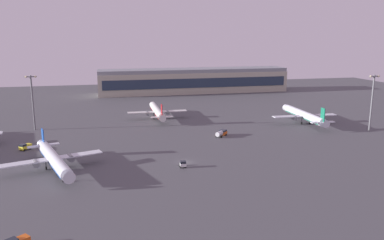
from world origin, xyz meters
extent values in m
plane|color=#4C4C51|center=(0.00, 0.00, 0.00)|extent=(416.00, 416.00, 0.00)
cube|color=#B2AD99|center=(38.55, 147.76, 7.00)|extent=(129.15, 22.00, 14.00)
cube|color=#263347|center=(38.55, 136.56, 7.70)|extent=(123.99, 0.40, 6.16)
cube|color=gray|center=(38.55, 147.76, 15.20)|extent=(129.15, 19.80, 2.40)
cylinder|color=silver|center=(-38.66, 1.11, 3.64)|extent=(12.84, 31.52, 3.38)
cone|color=silver|center=(-33.53, -15.16, 3.64)|extent=(3.70, 3.00, 3.21)
cone|color=silver|center=(-43.85, 17.55, 3.64)|extent=(3.65, 3.29, 3.04)
cube|color=silver|center=(-38.93, 1.96, 3.47)|extent=(28.18, 11.94, 0.31)
cube|color=silver|center=(-43.34, 15.94, 3.82)|extent=(9.96, 4.97, 0.31)
cube|color=#19479E|center=(-43.26, 15.69, 6.53)|extent=(1.11, 2.79, 5.78)
cylinder|color=slate|center=(-34.27, 3.43, 2.84)|extent=(2.83, 3.64, 1.95)
cylinder|color=slate|center=(-43.59, 0.49, 2.84)|extent=(2.83, 3.64, 1.95)
cube|color=#19479E|center=(-38.66, 1.11, 2.71)|extent=(11.75, 28.98, 0.32)
cylinder|color=#333338|center=(-35.58, -8.65, 2.07)|extent=(0.25, 0.25, 3.15)
cylinder|color=black|center=(-35.58, -8.65, 0.49)|extent=(0.63, 1.04, 0.98)
cylinder|color=#333338|center=(-37.47, 3.82, 2.07)|extent=(0.25, 0.25, 3.15)
cylinder|color=black|center=(-37.47, 3.82, 0.49)|extent=(0.63, 1.04, 0.98)
cylinder|color=#333338|center=(-41.20, 2.64, 2.07)|extent=(0.25, 0.25, 3.15)
cylinder|color=black|center=(-41.20, 2.64, 0.49)|extent=(0.63, 1.04, 0.98)
cylinder|color=silver|center=(63.53, 41.68, 3.78)|extent=(4.52, 33.29, 3.50)
cone|color=silver|center=(64.07, 59.37, 3.78)|extent=(3.40, 2.31, 3.33)
cone|color=silver|center=(62.98, 23.80, 3.78)|extent=(3.23, 2.68, 3.15)
cube|color=silver|center=(63.50, 40.76, 3.60)|extent=(29.61, 4.60, 0.32)
cube|color=silver|center=(63.03, 25.55, 3.96)|extent=(10.21, 2.52, 0.32)
cube|color=#146B4C|center=(63.04, 25.83, 6.78)|extent=(0.37, 2.96, 5.99)
cylinder|color=slate|center=(58.43, 40.91, 2.95)|extent=(2.13, 3.38, 2.03)
cylinder|color=slate|center=(68.57, 40.60, 2.95)|extent=(2.13, 3.38, 2.03)
cube|color=#146B4C|center=(63.53, 41.68, 2.82)|extent=(4.09, 30.62, 0.33)
cylinder|color=#333338|center=(63.85, 52.30, 2.14)|extent=(0.26, 0.26, 3.27)
cylinder|color=black|center=(63.85, 52.30, 0.51)|extent=(0.40, 1.03, 1.01)
cylinder|color=#333338|center=(61.43, 39.44, 2.14)|extent=(0.26, 0.26, 3.27)
cylinder|color=black|center=(61.43, 39.44, 0.51)|extent=(0.40, 1.03, 1.01)
cylinder|color=#333338|center=(65.48, 39.31, 2.14)|extent=(0.26, 0.26, 3.27)
cylinder|color=black|center=(65.48, 39.31, 0.51)|extent=(0.40, 1.03, 1.01)
cylinder|color=silver|center=(1.19, 67.26, 3.57)|extent=(3.67, 31.35, 3.30)
cone|color=silver|center=(1.38, 83.95, 3.57)|extent=(3.16, 2.12, 3.14)
cone|color=silver|center=(0.99, 50.39, 3.57)|extent=(3.00, 2.47, 2.97)
cube|color=silver|center=(1.17, 66.39, 3.39)|extent=(27.87, 3.80, 0.30)
cube|color=silver|center=(1.01, 52.04, 3.74)|extent=(9.59, 2.20, 0.30)
cube|color=red|center=(1.01, 52.30, 6.39)|extent=(0.29, 2.79, 5.65)
cylinder|color=slate|center=(-3.61, 66.44, 2.78)|extent=(1.95, 3.15, 1.91)
cylinder|color=slate|center=(5.96, 66.33, 2.78)|extent=(1.95, 3.15, 1.91)
cube|color=red|center=(1.19, 67.26, 2.66)|extent=(3.31, 28.84, 0.31)
cylinder|color=#333338|center=(1.30, 77.27, 2.02)|extent=(0.24, 0.24, 3.09)
cylinder|color=black|center=(1.30, 77.27, 0.48)|extent=(0.36, 0.96, 0.96)
cylinder|color=#333338|center=(-0.75, 65.10, 2.02)|extent=(0.24, 0.24, 3.09)
cylinder|color=black|center=(-0.75, 65.10, 0.48)|extent=(0.36, 0.96, 0.96)
cylinder|color=#333338|center=(3.07, 65.06, 2.02)|extent=(0.24, 0.24, 3.09)
cylinder|color=black|center=(3.07, 65.06, 0.48)|extent=(0.36, 0.96, 0.96)
cube|color=white|center=(-1.72, -4.84, 0.90)|extent=(1.87, 1.67, 0.90)
cube|color=#1E232D|center=(-1.72, -4.84, 1.70)|extent=(1.71, 1.48, 0.70)
cylinder|color=black|center=(-0.98, -5.10, 0.45)|extent=(0.34, 0.91, 0.90)
cylinder|color=black|center=(-2.48, -5.03, 0.45)|extent=(0.34, 0.91, 0.90)
cylinder|color=black|center=(-0.90, -3.05, 0.45)|extent=(0.34, 0.91, 0.90)
cylinder|color=black|center=(-2.39, -2.99, 0.45)|extent=(0.34, 0.91, 0.90)
cube|color=#D85919|center=(21.48, 28.67, 1.05)|extent=(3.81, 3.82, 1.20)
cube|color=#1E232D|center=(21.48, 28.67, 2.00)|extent=(3.42, 3.43, 0.70)
cylinder|color=silver|center=(19.59, 26.74, 1.44)|extent=(4.22, 4.27, 1.80)
cylinder|color=black|center=(21.01, 29.71, 0.45)|extent=(0.84, 0.85, 0.90)
cylinder|color=black|center=(22.52, 28.24, 0.45)|extent=(0.84, 0.85, 0.90)
cylinder|color=black|center=(18.34, 26.95, 0.45)|extent=(0.84, 0.85, 0.90)
cylinder|color=black|center=(19.85, 25.49, 0.45)|extent=(0.84, 0.85, 0.90)
cube|color=yellow|center=(-51.26, 25.01, 1.00)|extent=(2.87, 2.89, 1.10)
cube|color=#1E232D|center=(-51.26, 25.01, 1.90)|extent=(2.59, 2.59, 0.70)
cube|color=yellow|center=(-50.09, 26.50, 1.15)|extent=(2.99, 3.07, 1.40)
cylinder|color=black|center=(-50.77, 24.26, 0.45)|extent=(0.79, 0.89, 0.90)
cylinder|color=black|center=(-52.11, 25.30, 0.45)|extent=(0.79, 0.89, 0.90)
cylinder|color=black|center=(-49.11, 26.37, 0.45)|extent=(0.79, 0.89, 0.90)
cylinder|color=black|center=(-50.45, 27.42, 0.45)|extent=(0.79, 0.89, 0.90)
cylinder|color=slate|center=(82.65, 22.17, 11.57)|extent=(0.70, 0.70, 23.14)
cube|color=slate|center=(82.65, 22.17, 22.54)|extent=(4.80, 0.40, 0.40)
sphere|color=#F9EAB2|center=(80.85, 22.17, 22.54)|extent=(0.90, 0.90, 0.90)
sphere|color=#F9EAB2|center=(84.45, 22.17, 22.54)|extent=(0.90, 0.90, 0.90)
cylinder|color=slate|center=(-51.89, 56.08, 11.38)|extent=(0.70, 0.70, 22.77)
cube|color=slate|center=(-51.89, 56.08, 22.17)|extent=(4.80, 0.40, 0.40)
sphere|color=#F9EAB2|center=(-53.69, 56.08, 22.17)|extent=(0.90, 0.90, 0.90)
sphere|color=#F9EAB2|center=(-50.09, 56.08, 22.17)|extent=(0.90, 0.90, 0.90)
camera|label=1|loc=(-24.61, -112.69, 38.47)|focal=36.42mm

